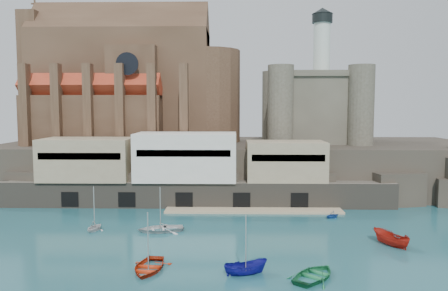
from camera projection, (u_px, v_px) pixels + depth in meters
name	position (u px, v px, depth m)	size (l,w,h in m)	color
ground	(245.00, 245.00, 56.27)	(300.00, 300.00, 0.00)	#1A4D56
promontory	(239.00, 166.00, 95.04)	(100.00, 36.00, 10.00)	#28241E
quay	(185.00, 171.00, 78.92)	(70.00, 12.00, 13.05)	#5C554A
church	(131.00, 87.00, 96.47)	(47.00, 25.93, 30.51)	#463020
castle_keep	(314.00, 104.00, 95.22)	(21.20, 21.20, 29.30)	#4D493C
boat_0	(148.00, 270.00, 47.55)	(4.52, 1.31, 6.33)	red
boat_2	(246.00, 274.00, 46.33)	(1.81, 1.86, 4.81)	navy
boat_3	(315.00, 278.00, 45.34)	(4.53, 1.31, 6.35)	#1F7B47
boat_4	(95.00, 231.00, 62.64)	(2.91, 1.78, 3.38)	silver
boat_5	(390.00, 245.00, 56.01)	(2.07, 2.12, 5.50)	#AC1E12
boat_6	(161.00, 231.00, 62.36)	(4.65, 1.35, 6.51)	silver
boat_7	(332.00, 218.00, 69.92)	(2.37, 1.44, 2.74)	#1A479C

